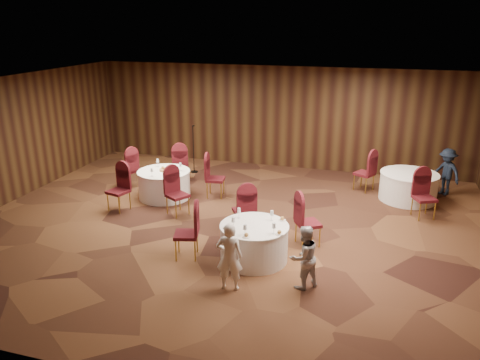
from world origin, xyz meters
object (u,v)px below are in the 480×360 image
(table_left, at_px, (164,184))
(table_right, at_px, (408,186))
(table_main, at_px, (254,242))
(woman_b, at_px, (304,257))
(mic_stand, at_px, (194,159))
(woman_a, at_px, (229,257))
(man_c, at_px, (446,172))

(table_left, xyz_separation_m, table_right, (6.25, 1.67, -0.00))
(table_main, height_order, table_left, same)
(table_right, bearing_deg, table_main, -125.25)
(table_main, height_order, woman_b, woman_b)
(table_main, height_order, mic_stand, mic_stand)
(table_main, bearing_deg, woman_b, -33.64)
(woman_a, bearing_deg, table_right, -129.15)
(table_right, bearing_deg, woman_b, -111.21)
(man_c, bearing_deg, table_left, -117.47)
(mic_stand, height_order, man_c, mic_stand)
(table_right, distance_m, mic_stand, 6.34)
(table_main, xyz_separation_m, woman_b, (1.09, -0.73, 0.21))
(table_left, xyz_separation_m, man_c, (7.22, 2.39, 0.27))
(table_right, relative_size, man_c, 1.16)
(table_right, height_order, mic_stand, mic_stand)
(table_main, relative_size, woman_b, 1.15)
(table_left, height_order, man_c, man_c)
(man_c, bearing_deg, table_main, -84.42)
(man_c, bearing_deg, woman_b, -72.75)
(woman_a, bearing_deg, man_c, -132.85)
(table_right, height_order, woman_a, woman_a)
(table_main, height_order, table_right, same)
(table_main, bearing_deg, woman_a, -96.72)
(table_right, bearing_deg, mic_stand, 174.58)
(table_right, xyz_separation_m, woman_a, (-3.19, -5.49, 0.26))
(table_left, bearing_deg, table_right, 14.99)
(woman_b, xyz_separation_m, man_c, (2.94, 5.77, 0.05))
(mic_stand, bearing_deg, woman_a, -62.86)
(woman_a, xyz_separation_m, man_c, (4.17, 6.21, 0.01))
(woman_b, bearing_deg, mic_stand, -97.79)
(woman_a, bearing_deg, mic_stand, -71.83)
(table_left, bearing_deg, mic_stand, 91.61)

